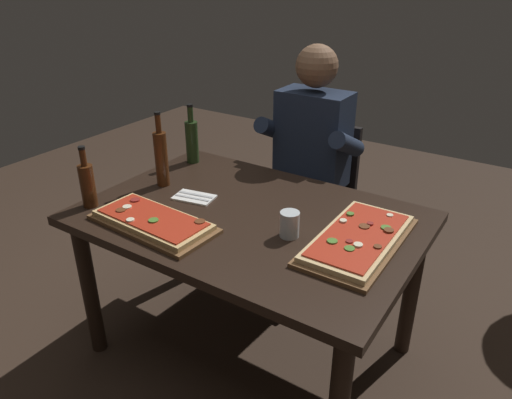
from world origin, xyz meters
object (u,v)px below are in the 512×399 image
object	(u,v)px
oil_bottle_amber	(87,184)
seated_diner	(308,156)
dining_table	(250,234)
pizza_rectangular_front	(153,221)
vinegar_bottle_green	(161,157)
tumbler_near_camera	(290,226)
diner_chair	(316,191)
pizza_rectangular_left	(358,239)
wine_bottle_dark	(192,140)

from	to	relation	value
oil_bottle_amber	seated_diner	size ratio (longest dim) A/B	0.21
dining_table	seated_diner	distance (m)	0.75
pizza_rectangular_front	vinegar_bottle_green	distance (m)	0.42
dining_table	tumbler_near_camera	distance (m)	0.27
dining_table	oil_bottle_amber	world-z (taller)	oil_bottle_amber
pizza_rectangular_front	vinegar_bottle_green	world-z (taller)	vinegar_bottle_green
diner_chair	seated_diner	xyz separation A→B (m)	(-0.00, -0.12, 0.26)
pizza_rectangular_front	tumbler_near_camera	bearing A→B (deg)	24.71
dining_table	diner_chair	distance (m)	0.88
vinegar_bottle_green	tumbler_near_camera	xyz separation A→B (m)	(0.74, -0.09, -0.10)
pizza_rectangular_left	tumbler_near_camera	distance (m)	0.26
dining_table	wine_bottle_dark	distance (m)	0.71
pizza_rectangular_left	seated_diner	distance (m)	0.91
tumbler_near_camera	seated_diner	world-z (taller)	seated_diner
dining_table	pizza_rectangular_front	xyz separation A→B (m)	(-0.27, -0.29, 0.11)
pizza_rectangular_left	wine_bottle_dark	distance (m)	1.11
vinegar_bottle_green	diner_chair	size ratio (longest dim) A/B	0.41
seated_diner	vinegar_bottle_green	bearing A→B (deg)	-119.97
dining_table	tumbler_near_camera	size ratio (longest dim) A/B	13.56
vinegar_bottle_green	seated_diner	world-z (taller)	seated_diner
wine_bottle_dark	tumbler_near_camera	bearing A→B (deg)	-25.94
dining_table	pizza_rectangular_front	size ratio (longest dim) A/B	2.57
wine_bottle_dark	oil_bottle_amber	size ratio (longest dim) A/B	1.14
wine_bottle_dark	seated_diner	xyz separation A→B (m)	(0.48, 0.40, -0.12)
tumbler_near_camera	pizza_rectangular_front	bearing A→B (deg)	-155.29
wine_bottle_dark	vinegar_bottle_green	xyz separation A→B (m)	(0.07, -0.31, 0.02)
dining_table	pizza_rectangular_front	bearing A→B (deg)	-133.01
vinegar_bottle_green	seated_diner	xyz separation A→B (m)	(0.41, 0.71, -0.14)
diner_chair	vinegar_bottle_green	bearing A→B (deg)	-116.24
pizza_rectangular_left	seated_diner	size ratio (longest dim) A/B	0.43
dining_table	diner_chair	bearing A→B (deg)	97.06
oil_bottle_amber	pizza_rectangular_left	bearing A→B (deg)	17.29
pizza_rectangular_front	diner_chair	world-z (taller)	diner_chair
dining_table	pizza_rectangular_left	world-z (taller)	pizza_rectangular_left
wine_bottle_dark	tumbler_near_camera	distance (m)	0.91
oil_bottle_amber	vinegar_bottle_green	xyz separation A→B (m)	(0.11, 0.34, 0.04)
dining_table	tumbler_near_camera	world-z (taller)	tumbler_near_camera
wine_bottle_dark	diner_chair	bearing A→B (deg)	47.34
dining_table	pizza_rectangular_front	world-z (taller)	pizza_rectangular_front
vinegar_bottle_green	tumbler_near_camera	size ratio (longest dim) A/B	3.45
tumbler_near_camera	diner_chair	distance (m)	1.02
vinegar_bottle_green	seated_diner	size ratio (longest dim) A/B	0.27
tumbler_near_camera	pizza_rectangular_left	bearing A→B (deg)	20.65
pizza_rectangular_front	tumbler_near_camera	size ratio (longest dim) A/B	5.28
wine_bottle_dark	pizza_rectangular_left	bearing A→B (deg)	-15.97
wine_bottle_dark	oil_bottle_amber	distance (m)	0.65
wine_bottle_dark	tumbler_near_camera	world-z (taller)	wine_bottle_dark
vinegar_bottle_green	oil_bottle_amber	bearing A→B (deg)	-108.19
wine_bottle_dark	seated_diner	bearing A→B (deg)	39.88
pizza_rectangular_left	oil_bottle_amber	size ratio (longest dim) A/B	2.07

